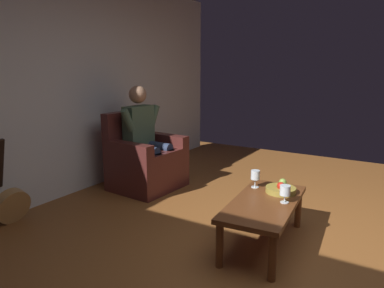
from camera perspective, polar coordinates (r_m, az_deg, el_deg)
ground_plane at (r=3.05m, az=20.32°, el=-18.04°), size 7.17×7.17×0.00m
wall_back at (r=4.31m, az=-21.18°, el=9.00°), size 6.38×0.06×2.64m
armchair at (r=4.51m, az=-7.57°, el=-2.83°), size 0.85×0.77×0.96m
person_seated at (r=4.42m, az=-7.56°, el=1.66°), size 0.66×0.58×1.28m
coffee_table at (r=3.10m, az=11.54°, el=-9.97°), size 1.13×0.59×0.40m
guitar at (r=3.93m, az=-27.17°, el=-8.30°), size 0.35×0.32×0.97m
wine_glass_near at (r=3.36m, az=10.16°, el=-5.08°), size 0.08×0.08×0.17m
wine_glass_far at (r=3.05m, az=14.76°, el=-7.38°), size 0.09×0.09×0.15m
fruit_bowl at (r=3.30m, az=14.12°, el=-7.03°), size 0.27×0.27×0.11m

